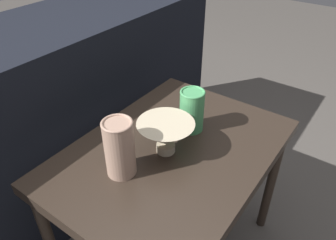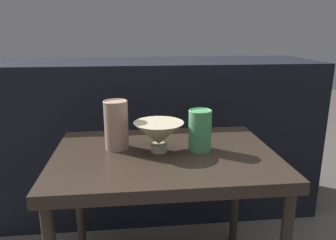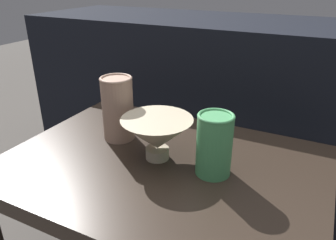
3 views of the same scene
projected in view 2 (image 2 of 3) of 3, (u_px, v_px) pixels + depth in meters
table at (165, 167)px, 1.16m from camera, size 0.77×0.56×0.55m
couch_backdrop at (153, 136)px, 1.79m from camera, size 1.69×0.50×0.81m
bowl at (159, 134)px, 1.14m from camera, size 0.17×0.17×0.11m
vase_textured_left at (116, 124)px, 1.16m from camera, size 0.09×0.09×0.18m
vase_colorful_right at (200, 130)px, 1.15m from camera, size 0.08×0.08×0.15m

